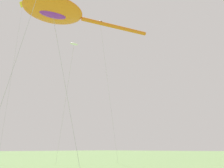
% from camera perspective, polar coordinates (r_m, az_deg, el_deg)
% --- Properties ---
extents(big_show_kite, '(12.00, 7.35, 13.96)m').
position_cam_1_polar(big_show_kite, '(20.92, -14.81, 18.34)').
color(big_show_kite, orange).
rests_on(big_show_kite, ground).
extents(small_kite_delta_white, '(1.44, 3.41, 12.07)m').
position_cam_1_polar(small_kite_delta_white, '(22.64, -10.23, 10.04)').
color(small_kite_delta_white, white).
rests_on(small_kite_delta_white, ground).
extents(small_kite_bird_shape, '(3.45, 0.99, 16.16)m').
position_cam_1_polar(small_kite_bird_shape, '(26.50, -3.11, 15.39)').
color(small_kite_bird_shape, black).
rests_on(small_kite_bird_shape, ground).
extents(small_kite_triangle_green, '(2.27, 4.11, 19.88)m').
position_cam_1_polar(small_kite_triangle_green, '(30.42, -23.12, 17.30)').
color(small_kite_triangle_green, yellow).
rests_on(small_kite_triangle_green, ground).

